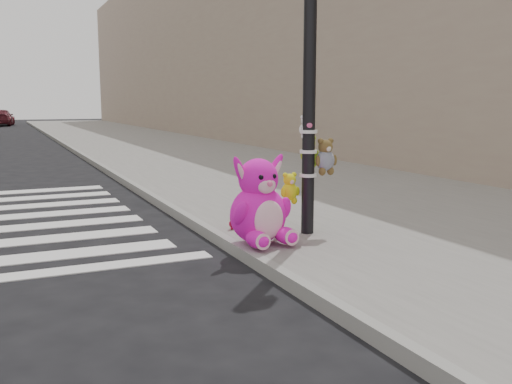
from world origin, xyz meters
name	(u,v)px	position (x,y,z in m)	size (l,w,h in m)	color
ground	(139,324)	(0.00, 0.00, 0.00)	(120.00, 120.00, 0.00)	black
sidewalk_near	(236,166)	(5.00, 10.00, 0.07)	(7.00, 80.00, 0.14)	slate
curb_edge	(109,172)	(1.55, 10.00, 0.07)	(0.12, 80.00, 0.15)	gray
bld_near	(263,32)	(10.50, 20.00, 5.00)	(5.00, 60.00, 10.00)	tan
signal_pole	(310,108)	(2.62, 1.82, 1.73)	(0.72, 0.50, 4.00)	black
pink_bunny	(260,207)	(1.80, 1.54, 0.58)	(0.77, 0.85, 1.08)	#FC15C7
red_teddy	(233,222)	(1.80, 2.39, 0.23)	(0.13, 0.09, 0.19)	#AE1135
car_maroon_near	(1,118)	(-0.59, 43.80, 0.61)	(1.72, 4.22, 1.23)	maroon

